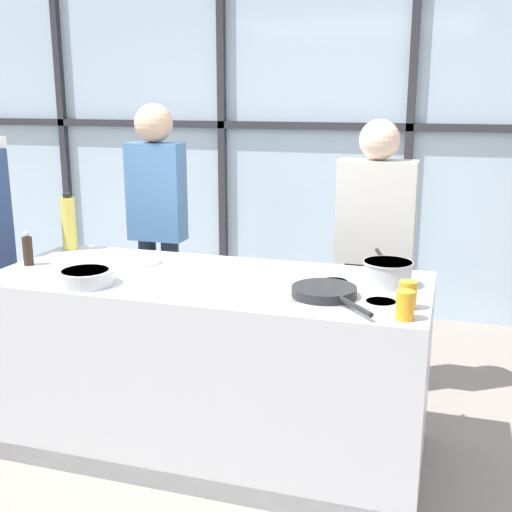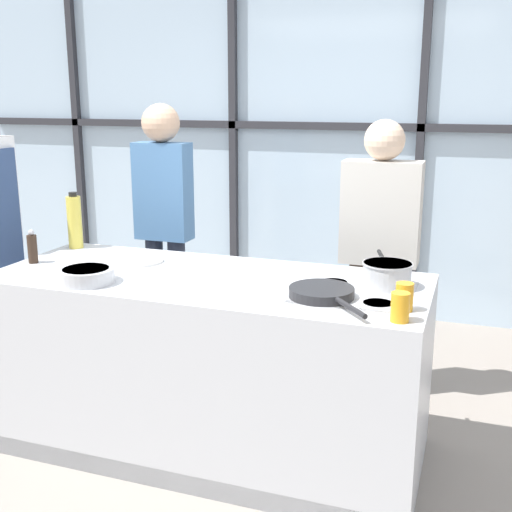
{
  "view_description": "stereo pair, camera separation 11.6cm",
  "coord_description": "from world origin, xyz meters",
  "px_view_note": "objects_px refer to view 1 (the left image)",
  "views": [
    {
      "loc": [
        1.11,
        -2.8,
        1.78
      ],
      "look_at": [
        0.22,
        0.1,
        1.02
      ],
      "focal_mm": 45.0,
      "sensor_mm": 36.0,
      "label": 1
    },
    {
      "loc": [
        1.22,
        -2.77,
        1.78
      ],
      "look_at": [
        0.22,
        0.1,
        1.02
      ],
      "focal_mm": 45.0,
      "sensor_mm": 36.0,
      "label": 2
    }
  ],
  "objects_px": {
    "spectator_center_left": "(375,244)",
    "mixing_bowl": "(86,277)",
    "saucepan": "(388,272)",
    "spectator_far_left": "(157,215)",
    "pepper_grinder": "(28,250)",
    "white_plate": "(137,262)",
    "juice_glass_near": "(405,305)",
    "oil_bottle": "(69,223)",
    "juice_glass_far": "(408,295)",
    "frying_pan": "(325,291)"
  },
  "relations": [
    {
      "from": "spectator_far_left",
      "to": "pepper_grinder",
      "type": "bearing_deg",
      "value": 73.89
    },
    {
      "from": "saucepan",
      "to": "juice_glass_near",
      "type": "height_order",
      "value": "juice_glass_near"
    },
    {
      "from": "spectator_center_left",
      "to": "mixing_bowl",
      "type": "relative_size",
      "value": 6.17
    },
    {
      "from": "spectator_far_left",
      "to": "oil_bottle",
      "type": "relative_size",
      "value": 5.32
    },
    {
      "from": "spectator_far_left",
      "to": "white_plate",
      "type": "distance_m",
      "value": 0.8
    },
    {
      "from": "mixing_bowl",
      "to": "pepper_grinder",
      "type": "distance_m",
      "value": 0.53
    },
    {
      "from": "white_plate",
      "to": "spectator_far_left",
      "type": "bearing_deg",
      "value": 107.77
    },
    {
      "from": "spectator_far_left",
      "to": "saucepan",
      "type": "xyz_separation_m",
      "value": [
        1.55,
        -0.78,
        -0.05
      ]
    },
    {
      "from": "white_plate",
      "to": "pepper_grinder",
      "type": "relative_size",
      "value": 1.41
    },
    {
      "from": "spectator_far_left",
      "to": "frying_pan",
      "type": "height_order",
      "value": "spectator_far_left"
    },
    {
      "from": "spectator_far_left",
      "to": "saucepan",
      "type": "bearing_deg",
      "value": 153.31
    },
    {
      "from": "spectator_center_left",
      "to": "white_plate",
      "type": "relative_size",
      "value": 6.5
    },
    {
      "from": "spectator_center_left",
      "to": "oil_bottle",
      "type": "bearing_deg",
      "value": 19.54
    },
    {
      "from": "spectator_center_left",
      "to": "mixing_bowl",
      "type": "xyz_separation_m",
      "value": [
        -1.2,
        -1.19,
        0.02
      ]
    },
    {
      "from": "frying_pan",
      "to": "mixing_bowl",
      "type": "relative_size",
      "value": 1.65
    },
    {
      "from": "juice_glass_near",
      "to": "frying_pan",
      "type": "bearing_deg",
      "value": 150.79
    },
    {
      "from": "frying_pan",
      "to": "juice_glass_far",
      "type": "bearing_deg",
      "value": -9.67
    },
    {
      "from": "spectator_center_left",
      "to": "pepper_grinder",
      "type": "height_order",
      "value": "spectator_center_left"
    },
    {
      "from": "spectator_far_left",
      "to": "juice_glass_near",
      "type": "distance_m",
      "value": 2.08
    },
    {
      "from": "oil_bottle",
      "to": "juice_glass_near",
      "type": "xyz_separation_m",
      "value": [
        1.94,
        -0.65,
        -0.1
      ]
    },
    {
      "from": "saucepan",
      "to": "white_plate",
      "type": "relative_size",
      "value": 1.64
    },
    {
      "from": "frying_pan",
      "to": "juice_glass_near",
      "type": "height_order",
      "value": "juice_glass_near"
    },
    {
      "from": "saucepan",
      "to": "oil_bottle",
      "type": "relative_size",
      "value": 1.28
    },
    {
      "from": "saucepan",
      "to": "spectator_center_left",
      "type": "bearing_deg",
      "value": 101.04
    },
    {
      "from": "juice_glass_far",
      "to": "mixing_bowl",
      "type": "bearing_deg",
      "value": -176.61
    },
    {
      "from": "mixing_bowl",
      "to": "oil_bottle",
      "type": "relative_size",
      "value": 0.82
    },
    {
      "from": "pepper_grinder",
      "to": "juice_glass_near",
      "type": "bearing_deg",
      "value": -8.07
    },
    {
      "from": "oil_bottle",
      "to": "spectator_center_left",
      "type": "bearing_deg",
      "value": 19.54
    },
    {
      "from": "frying_pan",
      "to": "saucepan",
      "type": "xyz_separation_m",
      "value": [
        0.24,
        0.26,
        0.04
      ]
    },
    {
      "from": "frying_pan",
      "to": "juice_glass_far",
      "type": "height_order",
      "value": "juice_glass_far"
    },
    {
      "from": "frying_pan",
      "to": "mixing_bowl",
      "type": "height_order",
      "value": "mixing_bowl"
    },
    {
      "from": "white_plate",
      "to": "oil_bottle",
      "type": "bearing_deg",
      "value": 161.9
    },
    {
      "from": "white_plate",
      "to": "juice_glass_far",
      "type": "distance_m",
      "value": 1.47
    },
    {
      "from": "spectator_far_left",
      "to": "white_plate",
      "type": "relative_size",
      "value": 6.82
    },
    {
      "from": "juice_glass_near",
      "to": "juice_glass_far",
      "type": "height_order",
      "value": "same"
    },
    {
      "from": "spectator_center_left",
      "to": "mixing_bowl",
      "type": "height_order",
      "value": "spectator_center_left"
    },
    {
      "from": "white_plate",
      "to": "juice_glass_near",
      "type": "relative_size",
      "value": 2.16
    },
    {
      "from": "saucepan",
      "to": "oil_bottle",
      "type": "distance_m",
      "value": 1.83
    },
    {
      "from": "white_plate",
      "to": "juice_glass_near",
      "type": "distance_m",
      "value": 1.5
    },
    {
      "from": "saucepan",
      "to": "pepper_grinder",
      "type": "relative_size",
      "value": 2.31
    },
    {
      "from": "spectator_center_left",
      "to": "frying_pan",
      "type": "distance_m",
      "value": 1.04
    },
    {
      "from": "oil_bottle",
      "to": "juice_glass_near",
      "type": "bearing_deg",
      "value": -18.49
    },
    {
      "from": "frying_pan",
      "to": "juice_glass_near",
      "type": "distance_m",
      "value": 0.41
    },
    {
      "from": "pepper_grinder",
      "to": "saucepan",
      "type": "bearing_deg",
      "value": 5.71
    },
    {
      "from": "mixing_bowl",
      "to": "juice_glass_far",
      "type": "relative_size",
      "value": 2.27
    },
    {
      "from": "spectator_far_left",
      "to": "mixing_bowl",
      "type": "height_order",
      "value": "spectator_far_left"
    },
    {
      "from": "saucepan",
      "to": "mixing_bowl",
      "type": "bearing_deg",
      "value": -163.3
    },
    {
      "from": "spectator_center_left",
      "to": "saucepan",
      "type": "distance_m",
      "value": 0.8
    },
    {
      "from": "white_plate",
      "to": "pepper_grinder",
      "type": "distance_m",
      "value": 0.57
    },
    {
      "from": "spectator_far_left",
      "to": "oil_bottle",
      "type": "xyz_separation_m",
      "value": [
        -0.27,
        -0.59,
        0.04
      ]
    }
  ]
}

